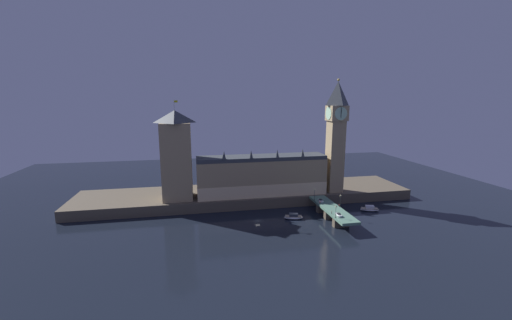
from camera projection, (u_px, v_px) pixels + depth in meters
name	position (u px, v px, depth m)	size (l,w,h in m)	color
ground_plane	(258.00, 221.00, 176.06)	(400.00, 400.00, 0.00)	black
embankment	(246.00, 195.00, 213.01)	(220.00, 42.00, 6.49)	brown
parliament_hall	(262.00, 175.00, 202.13)	(82.39, 17.60, 30.29)	tan
clock_tower	(336.00, 133.00, 203.68)	(11.85, 11.96, 73.52)	tan
victoria_tower	(177.00, 155.00, 190.46)	(18.04, 18.04, 60.32)	tan
bridge	(332.00, 211.00, 178.39)	(10.13, 46.00, 6.63)	slate
car_northbound_lead	(321.00, 200.00, 188.35)	(2.02, 4.56, 1.51)	silver
car_northbound_trail	(339.00, 215.00, 164.91)	(1.95, 4.72, 1.57)	white
pedestrian_near_rail	(332.00, 212.00, 168.15)	(0.38, 0.38, 1.83)	black
pedestrian_mid_walk	(339.00, 205.00, 179.01)	(0.38, 0.38, 1.67)	black
pedestrian_far_rail	(320.00, 203.00, 183.75)	(0.38, 0.38, 1.73)	black
street_lamp_near	(336.00, 210.00, 162.13)	(1.34, 0.60, 6.50)	#2D3333
street_lamp_mid	(340.00, 199.00, 178.06)	(1.34, 0.60, 7.32)	#2D3333
street_lamp_far	(315.00, 193.00, 190.40)	(1.34, 0.60, 7.23)	#2D3333
boat_upstream	(293.00, 217.00, 178.89)	(11.40, 6.74, 3.30)	white
boat_downstream	(370.00, 209.00, 191.74)	(11.84, 7.35, 3.34)	white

